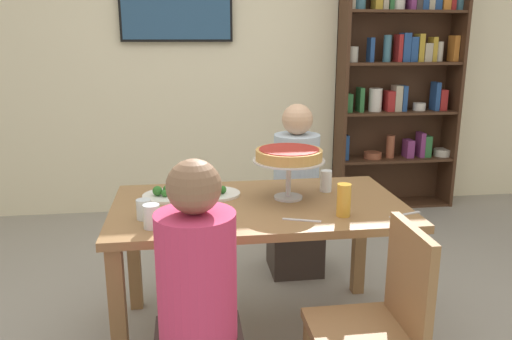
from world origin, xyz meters
name	(u,v)px	position (x,y,z in m)	size (l,w,h in m)	color
ground_plane	(259,332)	(0.00, 0.00, 0.00)	(12.00, 12.00, 0.00)	gray
rear_partition	(223,55)	(0.00, 2.20, 1.40)	(8.00, 0.12, 2.80)	beige
dining_table	(259,222)	(0.00, 0.00, 0.64)	(1.48, 0.85, 0.74)	olive
bookshelf	(400,79)	(1.59, 2.01, 1.19)	(1.11, 0.30, 2.21)	#422819
television	(176,9)	(-0.40, 2.11, 1.79)	(0.95, 0.05, 0.54)	black
diner_far_right	(296,202)	(0.36, 0.73, 0.49)	(0.34, 0.34, 1.15)	#382D28
diner_near_left	(198,326)	(-0.33, -0.70, 0.49)	(0.34, 0.34, 1.15)	#382D28
chair_near_right	(380,321)	(0.37, -0.75, 0.49)	(0.40, 0.40, 0.87)	olive
deep_dish_pizza_stand	(289,157)	(0.17, 0.06, 0.96)	(0.37, 0.37, 0.27)	silver
salad_plate_near_diner	(166,194)	(-0.47, 0.17, 0.76)	(0.25, 0.25, 0.07)	white
salad_plate_far_diner	(196,216)	(-0.32, -0.18, 0.76)	(0.26, 0.26, 0.07)	white
salad_plate_spare	(218,193)	(-0.20, 0.16, 0.75)	(0.24, 0.24, 0.06)	white
beer_glass_amber_tall	(344,200)	(0.37, -0.24, 0.82)	(0.07, 0.07, 0.16)	gold
water_glass_clear_near	(326,181)	(0.40, 0.16, 0.80)	(0.06, 0.06, 0.12)	white
water_glass_clear_far	(144,209)	(-0.56, -0.15, 0.79)	(0.07, 0.07, 0.09)	white
water_glass_clear_spare	(152,216)	(-0.52, -0.27, 0.79)	(0.07, 0.07, 0.11)	white
cutlery_fork_near	(302,220)	(0.16, -0.28, 0.74)	(0.18, 0.02, 0.01)	silver
cutlery_knife_near	(405,214)	(0.67, -0.27, 0.74)	(0.18, 0.02, 0.01)	silver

